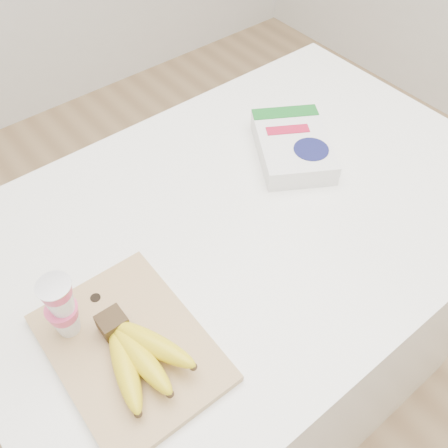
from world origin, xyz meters
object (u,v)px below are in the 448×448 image
(table, at_px, (243,318))
(bananas, at_px, (137,354))
(cutting_board, at_px, (130,347))
(cereal_box, at_px, (293,146))
(yogurt_stack, at_px, (61,306))

(table, relative_size, bananas, 6.32)
(cutting_board, relative_size, bananas, 1.69)
(table, height_order, cutting_board, cutting_board)
(table, bearing_deg, cereal_box, 20.51)
(yogurt_stack, bearing_deg, bananas, -64.24)
(table, bearing_deg, bananas, -157.46)
(yogurt_stack, bearing_deg, cereal_box, 9.36)
(cutting_board, height_order, cereal_box, cereal_box)
(yogurt_stack, bearing_deg, cutting_board, -55.78)
(table, xyz_separation_m, bananas, (-0.39, -0.16, 0.52))
(bananas, height_order, cereal_box, bananas)
(table, distance_m, yogurt_stack, 0.73)
(table, height_order, cereal_box, cereal_box)
(cutting_board, bearing_deg, cereal_box, 19.76)
(table, xyz_separation_m, cereal_box, (0.21, 0.08, 0.51))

